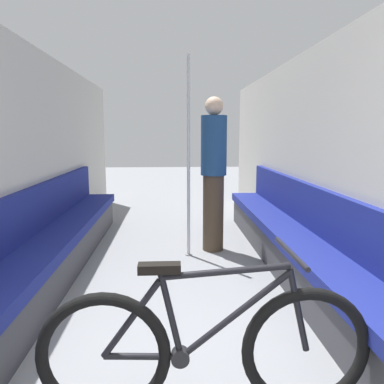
# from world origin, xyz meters

# --- Properties ---
(wall_left) EXTENTS (0.10, 8.84, 2.24)m
(wall_left) POSITION_xyz_m (-1.42, 2.82, 1.12)
(wall_left) COLOR beige
(wall_left) RESTS_ON ground
(wall_right) EXTENTS (0.10, 8.84, 2.24)m
(wall_right) POSITION_xyz_m (1.42, 2.82, 1.12)
(wall_right) COLOR beige
(wall_right) RESTS_ON ground
(bench_seat_row_left) EXTENTS (0.45, 4.94, 0.89)m
(bench_seat_row_left) POSITION_xyz_m (-1.18, 2.86, 0.30)
(bench_seat_row_left) COLOR #3D3D42
(bench_seat_row_left) RESTS_ON ground
(bench_seat_row_right) EXTENTS (0.45, 4.94, 0.89)m
(bench_seat_row_right) POSITION_xyz_m (1.18, 2.86, 0.30)
(bench_seat_row_right) COLOR #3D3D42
(bench_seat_row_right) RESTS_ON ground
(bicycle) EXTENTS (1.64, 0.46, 0.84)m
(bicycle) POSITION_xyz_m (0.13, 1.21, 0.34)
(bicycle) COLOR black
(bicycle) RESTS_ON ground
(grab_pole_near) EXTENTS (0.08, 0.08, 2.22)m
(grab_pole_near) POSITION_xyz_m (0.16, 3.67, 1.08)
(grab_pole_near) COLOR gray
(grab_pole_near) RESTS_ON ground
(passenger_standing) EXTENTS (0.30, 0.30, 1.80)m
(passenger_standing) POSITION_xyz_m (0.46, 3.86, 0.93)
(passenger_standing) COLOR #473828
(passenger_standing) RESTS_ON ground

